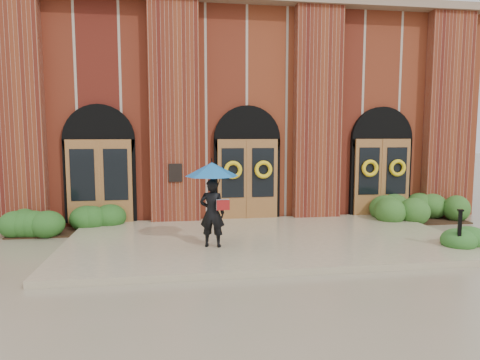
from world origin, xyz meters
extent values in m
plane|color=gray|center=(0.00, 0.00, 0.00)|extent=(90.00, 90.00, 0.00)
cube|color=tan|center=(0.00, 0.15, 0.07)|extent=(10.00, 5.30, 0.15)
cube|color=maroon|center=(0.00, 8.90, 3.50)|extent=(16.00, 12.00, 7.00)
cube|color=black|center=(-2.25, 2.47, 1.65)|extent=(0.40, 0.05, 0.55)
cube|color=maroon|center=(-6.75, 2.73, 3.50)|extent=(1.50, 0.45, 7.00)
cube|color=maroon|center=(-2.25, 2.73, 3.50)|extent=(1.50, 0.45, 7.00)
cube|color=maroon|center=(2.25, 2.73, 3.50)|extent=(1.50, 0.45, 7.00)
cube|color=maroon|center=(6.75, 2.73, 3.50)|extent=(1.50, 0.45, 7.00)
cube|color=#9B6732|center=(-4.50, 2.71, 1.40)|extent=(1.90, 0.10, 2.50)
cylinder|color=black|center=(-4.50, 2.85, 2.65)|extent=(2.10, 0.22, 2.10)
cube|color=#9B6732|center=(0.00, 2.71, 1.40)|extent=(1.90, 0.10, 2.50)
cylinder|color=black|center=(0.00, 2.85, 2.65)|extent=(2.10, 0.22, 2.10)
cube|color=#9B6732|center=(4.50, 2.71, 1.40)|extent=(1.90, 0.10, 2.50)
cylinder|color=black|center=(4.50, 2.85, 2.65)|extent=(2.10, 0.22, 2.10)
torus|color=yellow|center=(-0.48, 2.59, 1.70)|extent=(0.57, 0.13, 0.57)
torus|color=yellow|center=(0.48, 2.59, 1.70)|extent=(0.57, 0.13, 0.57)
torus|color=yellow|center=(4.02, 2.59, 1.70)|extent=(0.57, 0.13, 0.57)
torus|color=yellow|center=(4.98, 2.59, 1.70)|extent=(0.57, 0.13, 0.57)
imported|color=black|center=(-1.40, -0.57, 0.96)|extent=(0.67, 0.53, 1.62)
cone|color=#145CA1|center=(-1.40, -0.57, 2.00)|extent=(1.54, 1.54, 0.32)
cylinder|color=black|center=(-1.35, -0.62, 1.56)|extent=(0.02, 0.02, 0.55)
cube|color=#B1B3B6|center=(-1.16, -0.70, 1.18)|extent=(0.33, 0.22, 0.24)
cube|color=maroon|center=(-1.16, -0.79, 1.18)|extent=(0.30, 0.10, 0.24)
cube|color=black|center=(4.30, -1.58, 0.59)|extent=(0.11, 0.11, 0.89)
cube|color=black|center=(4.30, -1.58, 1.05)|extent=(0.16, 0.16, 0.04)
ellipsoid|color=#224E1A|center=(-5.38, 2.11, 0.34)|extent=(2.68, 1.07, 0.69)
ellipsoid|color=#2B551E|center=(5.27, 2.20, 0.40)|extent=(3.11, 1.25, 0.80)
camera|label=1|loc=(-2.20, -10.50, 2.83)|focal=32.00mm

